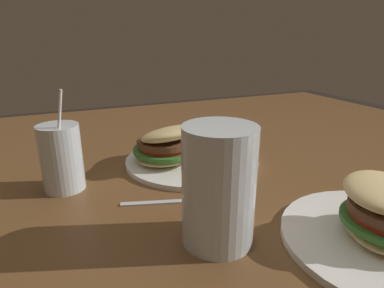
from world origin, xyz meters
The scene contains 5 objects.
dining_table centered at (0.00, 0.00, 0.61)m, with size 1.59×1.28×0.71m.
meal_plate_near centered at (0.07, -0.04, 0.74)m, with size 0.28×0.28×0.10m.
beer_glass centered at (0.12, 0.23, 0.78)m, with size 0.09×0.09×0.16m.
juice_glass centered at (0.30, -0.01, 0.76)m, with size 0.07×0.07×0.18m.
spoon centered at (0.09, 0.13, 0.72)m, with size 0.18×0.08×0.02m.
Camera 1 is at (0.30, 0.55, 0.97)m, focal length 30.00 mm.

